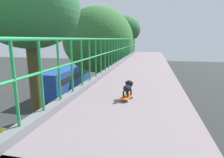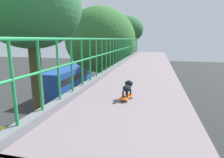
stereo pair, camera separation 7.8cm
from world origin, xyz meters
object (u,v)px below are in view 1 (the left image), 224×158
car_black_fifth (58,125)px  small_dog (128,87)px  toy_skateboard (127,97)px  city_bus (67,79)px

car_black_fifth → small_dog: bearing=-51.2°
toy_skateboard → small_dog: size_ratio=1.25×
small_dog → toy_skateboard: bearing=-98.4°
city_bus → car_black_fifth: bearing=-68.1°
car_black_fifth → toy_skateboard: size_ratio=8.88×
city_bus → small_dog: small_dog is taller
car_black_fifth → city_bus: (-3.93, 9.81, 1.13)m
city_bus → toy_skateboard: 20.26m
city_bus → toy_skateboard: toy_skateboard is taller
city_bus → toy_skateboard: (9.89, -17.29, 3.67)m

